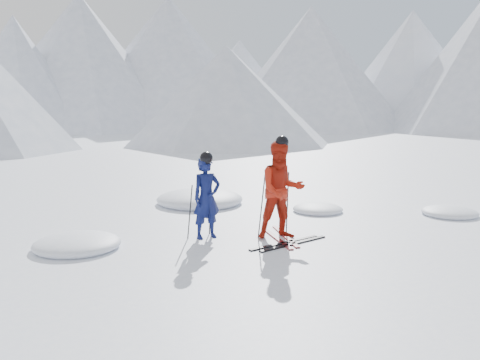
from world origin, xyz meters
TOP-DOWN VIEW (x-y plane):
  - ground at (0.00, 0.00)m, footprint 160.00×160.00m
  - mountain_range at (5.71, 35.31)m, footprint 106.15×62.94m
  - skier_blue at (-2.23, 0.50)m, footprint 0.63×0.44m
  - skier_red at (-1.04, -0.39)m, footprint 1.16×1.05m
  - pole_blue_left at (-2.53, 0.65)m, footprint 0.11×0.08m
  - pole_blue_right at (-1.98, 0.75)m, footprint 0.11×0.07m
  - pole_red_left at (-1.34, -0.14)m, footprint 0.13×0.10m
  - pole_red_right at (-0.74, -0.24)m, footprint 0.13×0.09m
  - ski_worn_left at (-1.16, -0.39)m, footprint 0.71×1.61m
  - ski_worn_right at (-0.92, -0.39)m, footprint 0.82×1.57m
  - ski_loose_a at (-1.27, -0.76)m, footprint 1.70×0.10m
  - ski_loose_b at (-1.17, -0.91)m, footprint 1.70×0.16m
  - snow_lumps at (-0.65, 2.38)m, footprint 9.69×6.67m

SIDE VIEW (x-z plane):
  - ground at x=0.00m, z-range 0.00..0.00m
  - snow_lumps at x=-0.65m, z-range -0.26..0.26m
  - ski_worn_left at x=-1.16m, z-range 0.00..0.03m
  - ski_worn_right at x=-0.92m, z-range 0.00..0.03m
  - ski_loose_a at x=-1.27m, z-range 0.00..0.03m
  - ski_loose_b at x=-1.17m, z-range 0.00..0.03m
  - pole_blue_left at x=-2.53m, z-range 0.00..1.08m
  - pole_blue_right at x=-1.98m, z-range 0.00..1.08m
  - pole_red_left at x=-1.34m, z-range 0.00..1.29m
  - pole_red_right at x=-0.74m, z-range 0.00..1.29m
  - skier_blue at x=-2.23m, z-range 0.00..1.63m
  - skier_red at x=-1.04m, z-range 0.00..1.94m
  - mountain_range at x=5.71m, z-range -1.04..14.49m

